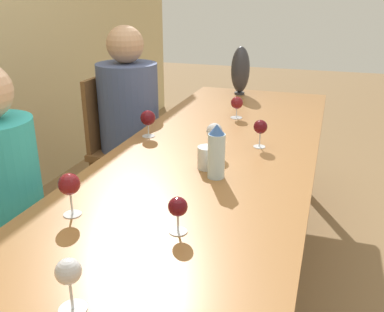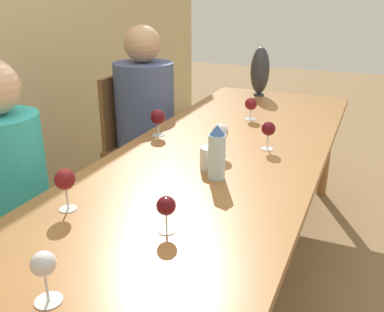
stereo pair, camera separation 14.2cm
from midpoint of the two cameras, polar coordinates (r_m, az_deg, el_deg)
name	(u,v)px [view 2 (the right image)]	position (r m, az deg, el deg)	size (l,w,h in m)	color
ground_plane	(203,302)	(2.23, 3.47, -18.95)	(14.00, 14.00, 0.00)	olive
dining_table	(205,179)	(1.87, 3.92, -3.07)	(3.15, 0.94, 0.73)	#936033
water_bottle	(217,153)	(1.70, 5.73, 0.38)	(0.07, 0.07, 0.23)	silver
water_tumbler	(210,158)	(1.81, 4.62, -0.32)	(0.08, 0.08, 0.10)	silver
vase	(260,71)	(3.15, 10.37, 11.09)	(0.13, 0.13, 0.34)	#2D2D33
wine_glass_0	(251,105)	(2.55, 9.47, 6.76)	(0.07, 0.07, 0.13)	silver
wine_glass_1	(65,180)	(1.49, -13.98, -3.22)	(0.07, 0.07, 0.15)	silver
wine_glass_2	(220,133)	(1.96, 5.87, 3.09)	(0.07, 0.07, 0.15)	silver
wine_glass_4	(158,117)	(2.22, -2.74, 5.13)	(0.08, 0.08, 0.14)	silver
wine_glass_5	(166,207)	(1.33, -0.39, -6.88)	(0.06, 0.06, 0.12)	silver
wine_glass_6	(268,130)	(2.06, 12.12, 3.44)	(0.07, 0.07, 0.14)	silver
wine_glass_7	(44,266)	(1.08, -15.55, -14.09)	(0.07, 0.07, 0.14)	silver
chair_near	(1,220)	(2.04, -22.26, -7.91)	(0.44, 0.44, 0.93)	brown
chair_far	(137,140)	(2.90, -5.98, 2.16)	(0.44, 0.44, 0.93)	brown
person_near	(11,191)	(1.92, -21.07, -4.47)	(0.33, 0.33, 1.20)	#2D2D38
person_far	(147,118)	(2.81, -4.54, 5.08)	(0.38, 0.38, 1.25)	#2D2D38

